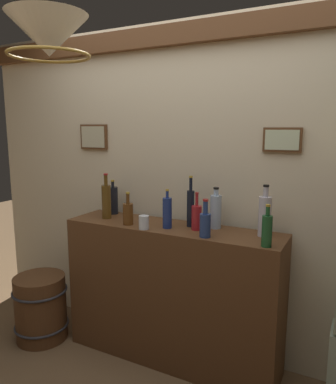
# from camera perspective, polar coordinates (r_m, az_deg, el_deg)

# --- Properties ---
(panelled_rear_partition) EXTENTS (3.77, 0.15, 2.42)m
(panelled_rear_partition) POSITION_cam_1_polar(r_m,az_deg,el_deg) (2.75, 3.06, 1.76)
(panelled_rear_partition) COLOR beige
(panelled_rear_partition) RESTS_ON ground
(bar_shelf_unit) EXTENTS (1.56, 0.39, 1.00)m
(bar_shelf_unit) POSITION_cam_1_polar(r_m,az_deg,el_deg) (2.75, 0.50, -15.39)
(bar_shelf_unit) COLOR brown
(bar_shelf_unit) RESTS_ON ground
(liquor_bottle_mezcal) EXTENTS (0.08, 0.08, 0.28)m
(liquor_bottle_mezcal) POSITION_cam_1_polar(r_m,az_deg,el_deg) (2.53, 7.37, -2.91)
(liquor_bottle_mezcal) COLOR #A4BAD2
(liquor_bottle_mezcal) RESTS_ON bar_shelf_unit
(liquor_bottle_amaro) EXTENTS (0.07, 0.07, 0.23)m
(liquor_bottle_amaro) POSITION_cam_1_polar(r_m,az_deg,el_deg) (2.62, -6.18, -3.25)
(liquor_bottle_amaro) COLOR #5C3413
(liquor_bottle_amaro) RESTS_ON bar_shelf_unit
(liquor_bottle_gin) EXTENTS (0.08, 0.08, 0.27)m
(liquor_bottle_gin) POSITION_cam_1_polar(r_m,az_deg,el_deg) (2.95, -8.47, -1.24)
(liquor_bottle_gin) COLOR black
(liquor_bottle_gin) RESTS_ON bar_shelf_unit
(liquor_bottle_sherry) EXTENTS (0.06, 0.06, 0.25)m
(liquor_bottle_sherry) POSITION_cam_1_polar(r_m,az_deg,el_deg) (2.20, 15.03, -5.70)
(liquor_bottle_sherry) COLOR #174C24
(liquor_bottle_sherry) RESTS_ON bar_shelf_unit
(liquor_bottle_bourbon) EXTENTS (0.07, 0.07, 0.24)m
(liquor_bottle_bourbon) POSITION_cam_1_polar(r_m,az_deg,el_deg) (2.32, 5.76, -4.86)
(liquor_bottle_bourbon) COLOR navy
(liquor_bottle_bourbon) RESTS_ON bar_shelf_unit
(liquor_bottle_rye) EXTENTS (0.05, 0.05, 0.35)m
(liquor_bottle_rye) POSITION_cam_1_polar(r_m,az_deg,el_deg) (2.55, 3.51, -2.31)
(liquor_bottle_rye) COLOR black
(liquor_bottle_rye) RESTS_ON bar_shelf_unit
(liquor_bottle_rum) EXTENTS (0.07, 0.07, 0.26)m
(liquor_bottle_rum) POSITION_cam_1_polar(r_m,az_deg,el_deg) (2.47, 4.44, -3.86)
(liquor_bottle_rum) COLOR #A31D23
(liquor_bottle_rum) RESTS_ON bar_shelf_unit
(liquor_bottle_scotch) EXTENTS (0.08, 0.08, 0.33)m
(liquor_bottle_scotch) POSITION_cam_1_polar(r_m,az_deg,el_deg) (2.39, 14.71, -3.50)
(liquor_bottle_scotch) COLOR silver
(liquor_bottle_scotch) RESTS_ON bar_shelf_unit
(liquor_bottle_vermouth) EXTENTS (0.07, 0.07, 0.34)m
(liquor_bottle_vermouth) POSITION_cam_1_polar(r_m,az_deg,el_deg) (2.81, -9.49, -1.32)
(liquor_bottle_vermouth) COLOR #583C14
(liquor_bottle_vermouth) RESTS_ON bar_shelf_unit
(liquor_bottle_vodka) EXTENTS (0.06, 0.06, 0.27)m
(liquor_bottle_vodka) POSITION_cam_1_polar(r_m,az_deg,el_deg) (2.51, -0.12, -3.18)
(liquor_bottle_vodka) COLOR navy
(liquor_bottle_vodka) RESTS_ON bar_shelf_unit
(glass_tumbler_rocks) EXTENTS (0.07, 0.07, 0.09)m
(glass_tumbler_rocks) POSITION_cam_1_polar(r_m,az_deg,el_deg) (2.50, -3.75, -4.70)
(glass_tumbler_rocks) COLOR silver
(glass_tumbler_rocks) RESTS_ON bar_shelf_unit
(pendant_lamp) EXTENTS (0.42, 0.42, 0.48)m
(pendant_lamp) POSITION_cam_1_polar(r_m,az_deg,el_deg) (2.11, -17.99, 21.82)
(pendant_lamp) COLOR #EFE5C6
(wooden_barrel) EXTENTS (0.42, 0.42, 0.52)m
(wooden_barrel) POSITION_cam_1_polar(r_m,az_deg,el_deg) (3.24, -19.04, -16.50)
(wooden_barrel) COLOR brown
(wooden_barrel) RESTS_ON ground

